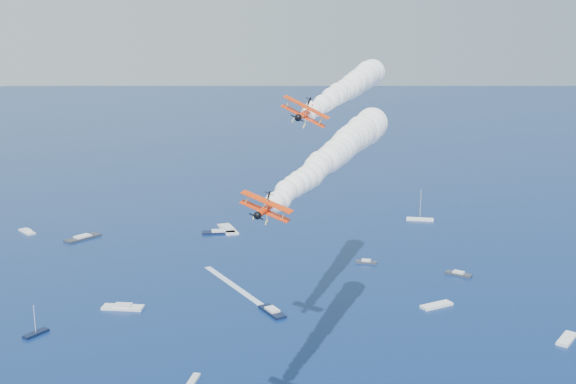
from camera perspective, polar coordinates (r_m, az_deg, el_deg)
name	(u,v)px	position (r m, az deg, el deg)	size (l,w,h in m)	color
biplane_lead	(304,114)	(123.67, 1.36, 6.47)	(8.02, 9.00, 5.42)	#EF3405
biplane_trail	(266,209)	(90.98, -1.84, -1.41)	(6.49, 7.27, 4.38)	#F33705
smoke_trail_lead	(346,89)	(152.50, 4.84, 8.52)	(42.96, 47.52, 11.32)	white
smoke_trail_trail	(333,155)	(118.45, 3.77, 3.07)	(44.22, 46.37, 11.32)	white
spectator_boats	(182,269)	(221.41, -8.80, -6.29)	(241.07, 158.62, 0.70)	silver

